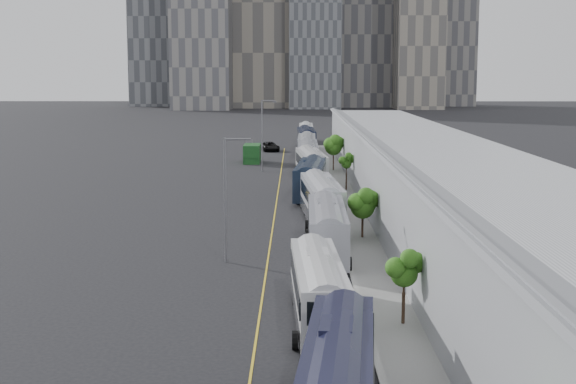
{
  "coord_description": "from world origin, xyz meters",
  "views": [
    {
      "loc": [
        0.43,
        -7.81,
        12.95
      ],
      "look_at": [
        -0.19,
        60.4,
        3.0
      ],
      "focal_mm": 50.0,
      "sensor_mm": 36.0,
      "label": 1
    }
  ],
  "objects_px": {
    "bus_4": "(321,203)",
    "bus_7": "(308,157)",
    "bus_9": "(306,141)",
    "bus_6": "(311,168)",
    "shipping_container": "(252,154)",
    "street_lamp_near": "(228,191)",
    "bus_3": "(327,234)",
    "bus_8": "(307,149)",
    "street_lamp_far": "(263,131)",
    "bus_2": "(318,294)",
    "suv": "(270,146)",
    "bus_5": "(311,182)",
    "bus_10": "(306,134)"
  },
  "relations": [
    {
      "from": "bus_3",
      "to": "suv",
      "type": "height_order",
      "value": "bus_3"
    },
    {
      "from": "bus_5",
      "to": "bus_7",
      "type": "relative_size",
      "value": 1.02
    },
    {
      "from": "bus_10",
      "to": "bus_2",
      "type": "bearing_deg",
      "value": -89.85
    },
    {
      "from": "bus_2",
      "to": "bus_5",
      "type": "height_order",
      "value": "bus_5"
    },
    {
      "from": "bus_2",
      "to": "bus_9",
      "type": "relative_size",
      "value": 0.89
    },
    {
      "from": "bus_5",
      "to": "street_lamp_near",
      "type": "distance_m",
      "value": 30.83
    },
    {
      "from": "bus_6",
      "to": "bus_4",
      "type": "bearing_deg",
      "value": -93.89
    },
    {
      "from": "bus_3",
      "to": "bus_6",
      "type": "height_order",
      "value": "bus_6"
    },
    {
      "from": "street_lamp_near",
      "to": "suv",
      "type": "bearing_deg",
      "value": 89.81
    },
    {
      "from": "bus_4",
      "to": "bus_9",
      "type": "distance_m",
      "value": 68.67
    },
    {
      "from": "bus_9",
      "to": "bus_7",
      "type": "bearing_deg",
      "value": -92.14
    },
    {
      "from": "bus_3",
      "to": "bus_9",
      "type": "relative_size",
      "value": 0.95
    },
    {
      "from": "bus_2",
      "to": "suv",
      "type": "xyz_separation_m",
      "value": [
        -5.6,
        96.71,
        -0.7
      ]
    },
    {
      "from": "bus_6",
      "to": "suv",
      "type": "xyz_separation_m",
      "value": [
        -6.34,
        40.35,
        -0.88
      ]
    },
    {
      "from": "street_lamp_near",
      "to": "street_lamp_far",
      "type": "distance_m",
      "value": 53.46
    },
    {
      "from": "bus_3",
      "to": "street_lamp_near",
      "type": "bearing_deg",
      "value": -162.53
    },
    {
      "from": "bus_4",
      "to": "bus_3",
      "type": "bearing_deg",
      "value": -94.2
    },
    {
      "from": "bus_6",
      "to": "bus_8",
      "type": "height_order",
      "value": "bus_6"
    },
    {
      "from": "bus_2",
      "to": "bus_5",
      "type": "bearing_deg",
      "value": 87.0
    },
    {
      "from": "bus_10",
      "to": "street_lamp_near",
      "type": "height_order",
      "value": "street_lamp_near"
    },
    {
      "from": "bus_7",
      "to": "bus_4",
      "type": "bearing_deg",
      "value": -88.82
    },
    {
      "from": "bus_9",
      "to": "street_lamp_near",
      "type": "distance_m",
      "value": 84.71
    },
    {
      "from": "bus_6",
      "to": "suv",
      "type": "distance_m",
      "value": 40.86
    },
    {
      "from": "bus_2",
      "to": "bus_9",
      "type": "distance_m",
      "value": 98.04
    },
    {
      "from": "bus_5",
      "to": "bus_6",
      "type": "height_order",
      "value": "bus_5"
    },
    {
      "from": "bus_6",
      "to": "shipping_container",
      "type": "height_order",
      "value": "bus_6"
    },
    {
      "from": "bus_4",
      "to": "bus_5",
      "type": "bearing_deg",
      "value": 88.84
    },
    {
      "from": "bus_8",
      "to": "shipping_container",
      "type": "distance_m",
      "value": 9.61
    },
    {
      "from": "bus_4",
      "to": "street_lamp_near",
      "type": "distance_m",
      "value": 17.53
    },
    {
      "from": "shipping_container",
      "to": "bus_6",
      "type": "bearing_deg",
      "value": -68.95
    },
    {
      "from": "street_lamp_near",
      "to": "shipping_container",
      "type": "bearing_deg",
      "value": 91.59
    },
    {
      "from": "bus_10",
      "to": "bus_8",
      "type": "bearing_deg",
      "value": -89.95
    },
    {
      "from": "bus_2",
      "to": "suv",
      "type": "distance_m",
      "value": 96.88
    },
    {
      "from": "suv",
      "to": "bus_7",
      "type": "bearing_deg",
      "value": -90.29
    },
    {
      "from": "bus_8",
      "to": "bus_9",
      "type": "bearing_deg",
      "value": 90.69
    },
    {
      "from": "bus_7",
      "to": "bus_9",
      "type": "height_order",
      "value": "bus_9"
    },
    {
      "from": "bus_4",
      "to": "bus_7",
      "type": "height_order",
      "value": "bus_4"
    },
    {
      "from": "bus_2",
      "to": "bus_7",
      "type": "bearing_deg",
      "value": 87.12
    },
    {
      "from": "street_lamp_far",
      "to": "bus_7",
      "type": "bearing_deg",
      "value": 25.37
    },
    {
      "from": "bus_2",
      "to": "bus_5",
      "type": "relative_size",
      "value": 0.89
    },
    {
      "from": "bus_2",
      "to": "bus_4",
      "type": "bearing_deg",
      "value": 85.35
    },
    {
      "from": "bus_3",
      "to": "bus_5",
      "type": "xyz_separation_m",
      "value": [
        -0.66,
        27.9,
        0.06
      ]
    },
    {
      "from": "shipping_container",
      "to": "bus_4",
      "type": "bearing_deg",
      "value": -79.88
    },
    {
      "from": "bus_5",
      "to": "street_lamp_far",
      "type": "relative_size",
      "value": 1.42
    },
    {
      "from": "bus_8",
      "to": "street_lamp_near",
      "type": "relative_size",
      "value": 1.54
    },
    {
      "from": "bus_6",
      "to": "bus_7",
      "type": "height_order",
      "value": "bus_6"
    },
    {
      "from": "bus_3",
      "to": "street_lamp_far",
      "type": "height_order",
      "value": "street_lamp_far"
    },
    {
      "from": "bus_7",
      "to": "suv",
      "type": "distance_m",
      "value": 27.43
    },
    {
      "from": "bus_9",
      "to": "bus_3",
      "type": "bearing_deg",
      "value": -91.53
    },
    {
      "from": "bus_2",
      "to": "bus_6",
      "type": "relative_size",
      "value": 0.89
    }
  ]
}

